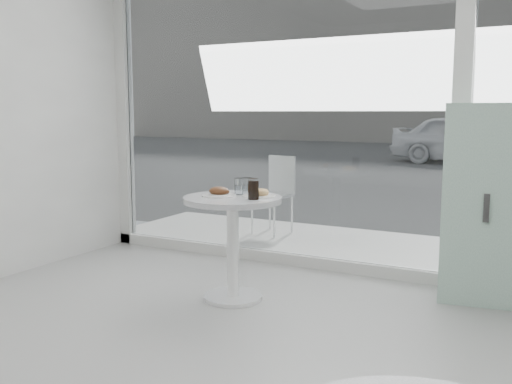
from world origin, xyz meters
The scene contains 12 objects.
storefront centered at (0.07, 3.00, 1.71)m, with size 5.00×0.14×3.00m.
main_table centered at (-0.50, 1.90, 0.55)m, with size 0.72×0.72×0.77m.
patio_deck centered at (0.00, 3.80, 0.03)m, with size 5.60×1.60×0.05m, color silver.
street centered at (0.00, 16.00, 0.00)m, with size 40.00×24.00×0.00m, color #333333.
mint_cabinet centered at (1.16, 2.78, 0.72)m, with size 0.73×0.54×1.44m.
patio_chair centered at (-1.16, 3.98, 0.53)m, with size 0.44×0.44×0.85m.
car_white centered at (-0.62, 14.51, 0.67)m, with size 1.57×3.91×1.33m, color white.
plate_fritter centered at (-0.59, 1.87, 0.80)m, with size 0.25×0.25×0.07m.
plate_donut centered at (-0.33, 1.99, 0.79)m, with size 0.24×0.24×0.06m.
water_tumbler_a centered at (-0.51, 2.03, 0.82)m, with size 0.07×0.07×0.12m.
water_tumbler_b centered at (-0.46, 2.05, 0.83)m, with size 0.08×0.08×0.13m.
cola_glass centered at (-0.31, 1.86, 0.84)m, with size 0.08×0.08×0.15m.
Camera 1 is at (1.58, -1.64, 1.38)m, focal length 40.00 mm.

